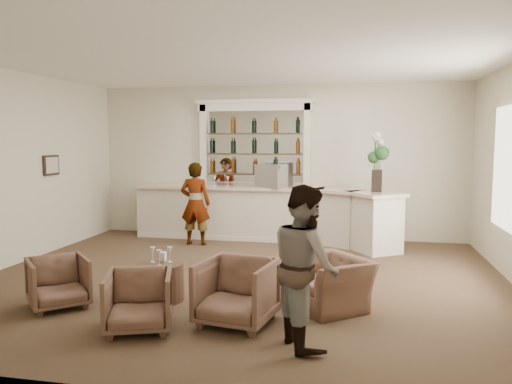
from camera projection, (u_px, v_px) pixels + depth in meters
ground at (241, 279)px, 7.63m from camera, size 8.00×8.00×0.00m
room_shell at (260, 127)px, 8.05m from camera, size 8.04×7.02×3.32m
bar_counter at (266, 214)px, 10.52m from camera, size 5.72×1.80×1.14m
back_bar_alcove at (254, 144)px, 10.84m from camera, size 2.64×0.25×3.00m
cocktail_table at (161, 282)px, 6.63m from camera, size 0.62×0.62×0.50m
sommelier at (195, 204)px, 10.10m from camera, size 0.63×0.42×1.68m
guest at (305, 265)px, 5.14m from camera, size 0.94×1.02×1.68m
armchair_left at (58, 282)px, 6.34m from camera, size 0.99×0.99×0.65m
armchair_center at (139, 301)px, 5.57m from camera, size 0.92×0.93×0.67m
armchair_right at (237, 292)px, 5.75m from camera, size 0.94×0.96×0.76m
armchair_far at (328, 283)px, 6.34m from camera, size 1.29×1.31×0.64m
espresso_machine at (271, 176)px, 10.38m from camera, size 0.68×0.62×0.48m
flower_vase at (377, 159)px, 9.45m from camera, size 0.30×0.30×1.12m
wine_glass_bar_left at (215, 181)px, 10.73m from camera, size 0.07×0.07×0.21m
wine_glass_bar_right at (228, 181)px, 10.66m from camera, size 0.07×0.07×0.21m
wine_glass_tbl_a at (153, 255)px, 6.64m from camera, size 0.07×0.07×0.21m
wine_glass_tbl_b at (170, 255)px, 6.65m from camera, size 0.07×0.07×0.21m
wine_glass_tbl_c at (159, 258)px, 6.46m from camera, size 0.07×0.07×0.21m
napkin_holder at (163, 256)px, 6.74m from camera, size 0.08×0.08×0.12m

